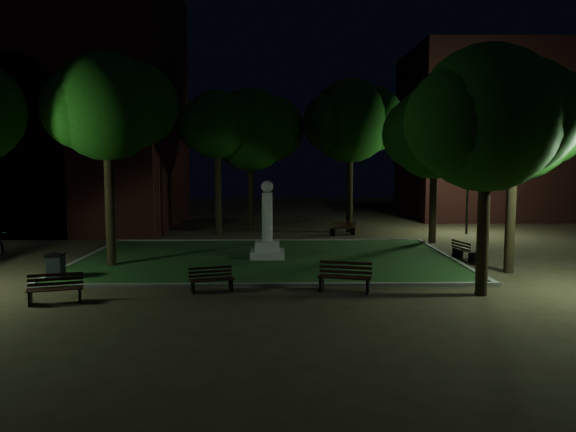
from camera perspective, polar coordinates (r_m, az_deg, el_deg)
name	(u,v)px	position (r m, az deg, el deg)	size (l,w,h in m)	color
ground	(266,269)	(21.44, -2.21, -5.36)	(80.00, 80.00, 0.00)	#463A25
lawn	(267,258)	(23.40, -2.10, -4.33)	(15.00, 10.00, 0.08)	#23491D
lawn_kerb	(267,258)	(23.39, -2.10, -4.29)	(15.40, 10.40, 0.12)	slate
monument	(267,237)	(23.25, -2.11, -2.11)	(1.40, 1.40, 3.20)	#ABA49D
building_main	(10,106)	(38.59, -26.43, 9.94)	(20.00, 12.00, 15.00)	#471A16
building_far	(518,135)	(44.67, 22.33, 7.67)	(16.00, 10.00, 12.00)	#471A16
tree_north_wl	(219,125)	(31.25, -7.05, 9.20)	(4.60, 3.75, 7.95)	black
tree_north_er	(352,121)	(32.22, 6.55, 9.57)	(5.75, 4.69, 8.68)	black
tree_ne	(437,132)	(28.90, 14.89, 8.24)	(5.69, 4.64, 7.82)	black
tree_east	(517,119)	(21.92, 22.26, 9.07)	(5.47, 4.46, 7.80)	black
tree_se	(490,118)	(17.89, 19.87, 9.30)	(5.37, 4.38, 7.53)	black
tree_nw	(112,108)	(31.96, -17.49, 10.43)	(5.68, 4.64, 9.23)	black
tree_far_north	(252,130)	(32.72, -3.65, 8.71)	(5.82, 4.75, 8.23)	black
tree_extra	(109,107)	(22.48, -17.71, 10.51)	(5.00, 4.08, 8.15)	black
lamppost_nw	(72,179)	(34.53, -21.09, 3.48)	(1.18, 0.28, 4.29)	black
lamppost_ne	(468,184)	(32.71, 17.80, 3.13)	(1.18, 0.28, 3.95)	black
bench_near_left	(212,280)	(17.87, -7.77, -6.47)	(1.46, 0.87, 0.76)	black
bench_near_right	(345,278)	(17.79, 5.79, -6.26)	(1.76, 0.98, 0.92)	black
bench_west_near	(55,289)	(17.62, -22.56, -6.91)	(1.60, 0.94, 0.83)	black
bench_right_side	(465,251)	(24.41, 17.50, -3.40)	(0.78, 1.49, 0.78)	black
bench_far_side	(343,229)	(30.95, 5.63, -1.31)	(1.49, 0.94, 0.77)	black
trash_bin	(56,268)	(20.66, -22.52, -4.87)	(0.55, 0.55, 0.94)	black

